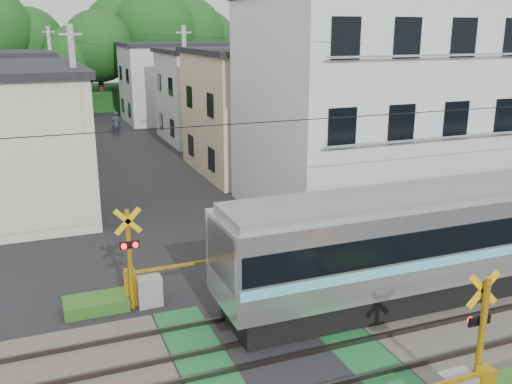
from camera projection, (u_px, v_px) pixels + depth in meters
name	position (u px, v px, depth m)	size (l,w,h in m)	color
ground	(277.00, 350.00, 14.38)	(120.00, 120.00, 0.00)	black
track_bed	(277.00, 349.00, 14.37)	(120.00, 120.00, 0.14)	#47423A
crossing_signal_near	(462.00, 383.00, 11.83)	(4.74, 0.65, 3.09)	#FFB70D
crossing_signal_far	(146.00, 283.00, 16.53)	(4.74, 0.65, 3.09)	#FFB70D
apartment_block	(370.00, 105.00, 24.59)	(10.20, 8.36, 9.30)	silver
houses_row	(120.00, 102.00, 36.74)	(22.07, 31.35, 6.80)	beige
tree_hill	(85.00, 49.00, 56.12)	(40.00, 13.10, 11.71)	#194818
catenary	(480.00, 185.00, 15.52)	(60.00, 5.04, 7.00)	#2D2D33
utility_poles	(104.00, 95.00, 33.44)	(7.90, 42.00, 8.00)	#A5A5A0
pedestrian	(116.00, 123.00, 43.03)	(0.68, 0.44, 1.86)	#2C2E37
weed_patches	(341.00, 332.00, 14.87)	(10.25, 8.80, 0.40)	#2D5E1E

